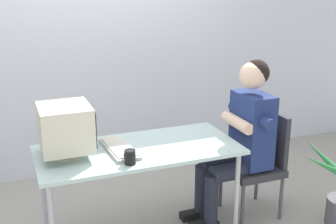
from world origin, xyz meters
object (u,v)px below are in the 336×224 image
Objects in this scene: keyboard at (119,148)px; desk_mug at (130,157)px; office_chair at (259,159)px; person_seated at (242,135)px; crt_monitor at (66,128)px; desk at (139,155)px.

desk_mug is at bearing -88.66° from keyboard.
keyboard is at bearing 91.34° from desk_mug.
office_chair is 0.30m from person_seated.
keyboard is 0.26m from desk_mug.
office_chair is at bearing -2.00° from crt_monitor.
crt_monitor is 0.29× the size of person_seated.
crt_monitor is 0.41m from keyboard.
crt_monitor is 1.61m from office_chair.
desk is 1.68× the size of office_chair.
office_chair reaches higher than keyboard.
desk_mug is at bearing -168.84° from office_chair.
crt_monitor is 1.38m from person_seated.
desk_mug is (0.01, -0.26, 0.03)m from keyboard.
keyboard is (-0.14, 0.01, 0.07)m from desk.
crt_monitor is 0.44× the size of office_chair.
person_seated is at bearing 180.00° from office_chair.
person_seated is 1.03m from desk_mug.
office_chair is (1.55, -0.05, -0.46)m from crt_monitor.
desk is 0.86m from person_seated.
keyboard is 4.86× the size of desk_mug.
desk is at bearing 179.11° from person_seated.
keyboard is 0.36× the size of person_seated.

